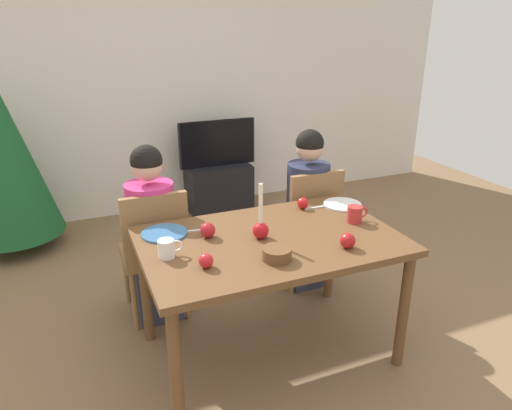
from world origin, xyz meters
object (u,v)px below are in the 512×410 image
object	(u,v)px
person_left_child	(153,237)
tv	(217,143)
apple_far_edge	(348,241)
candle_centerpiece	(261,227)
person_right_child	(307,212)
chair_left	(155,248)
plate_right	(342,204)
apple_by_right_mug	(303,203)
chair_right	(309,221)
bowl_walnuts	(277,254)
apple_by_left_plate	(208,230)
apple_near_candle	(206,261)
mug_right	(355,214)
dining_table	(270,251)
mug_left	(167,248)
plate_left	(164,233)
tv_stand	(219,187)
christmas_tree	(1,151)

from	to	relation	value
person_left_child	tv	xyz separation A→B (m)	(0.98, 1.66, 0.14)
apple_far_edge	candle_centerpiece	bearing A→B (deg)	142.70
person_right_child	tv	distance (m)	1.67
chair_left	plate_right	size ratio (longest dim) A/B	3.71
plate_right	apple_by_right_mug	bearing A→B (deg)	169.29
chair_right	person_left_child	size ratio (longest dim) A/B	0.77
chair_right	candle_centerpiece	distance (m)	0.92
bowl_walnuts	apple_by_left_plate	bearing A→B (deg)	122.42
candle_centerpiece	apple_near_candle	size ratio (longest dim) A/B	4.33
apple_by_left_plate	tv	bearing A→B (deg)	70.54
mug_right	apple_near_candle	size ratio (longest dim) A/B	1.85
chair_left	tv	xyz separation A→B (m)	(0.98, 1.69, 0.20)
apple_near_candle	dining_table	bearing A→B (deg)	23.65
tv	mug_left	size ratio (longest dim) A/B	6.22
plate_left	apple_by_left_plate	size ratio (longest dim) A/B	3.03
chair_right	plate_right	distance (m)	0.42
mug_right	tv	bearing A→B (deg)	92.38
tv	mug_left	world-z (taller)	tv
mug_left	apple_near_candle	size ratio (longest dim) A/B	1.76
tv_stand	mug_right	bearing A→B (deg)	-87.62
mug_right	apple_near_candle	distance (m)	0.99
plate_left	plate_right	world-z (taller)	same
plate_left	apple_near_candle	bearing A→B (deg)	-77.00
person_left_child	apple_far_edge	size ratio (longest dim) A/B	14.24
person_right_child	christmas_tree	distance (m)	2.53
plate_left	tv_stand	bearing A→B (deg)	64.33
person_left_child	bowl_walnuts	distance (m)	1.01
plate_left	mug_left	distance (m)	0.28
chair_left	apple_by_left_plate	distance (m)	0.59
mug_left	apple_by_left_plate	distance (m)	0.29
mug_right	bowl_walnuts	world-z (taller)	mug_right
person_left_child	mug_right	distance (m)	1.27
apple_near_candle	apple_by_left_plate	world-z (taller)	apple_by_left_plate
tv	plate_right	world-z (taller)	tv
plate_right	chair_right	bearing A→B (deg)	97.79
person_left_child	candle_centerpiece	world-z (taller)	person_left_child
person_left_child	apple_by_left_plate	bearing A→B (deg)	-66.56
candle_centerpiece	plate_left	bearing A→B (deg)	152.09
plate_left	dining_table	bearing A→B (deg)	-27.14
tv	mug_right	size ratio (longest dim) A/B	5.92
candle_centerpiece	plate_right	size ratio (longest dim) A/B	1.29
chair_right	person_right_child	size ratio (longest dim) A/B	0.77
plate_left	apple_far_edge	bearing A→B (deg)	-32.27
dining_table	bowl_walnuts	bearing A→B (deg)	-106.57
person_right_child	bowl_walnuts	size ratio (longest dim) A/B	7.97
dining_table	apple_by_left_plate	world-z (taller)	apple_by_left_plate
person_right_child	apple_near_candle	xyz separation A→B (m)	(-1.00, -0.82, 0.22)
chair_left	apple_by_left_plate	world-z (taller)	chair_left
chair_right	apple_far_edge	bearing A→B (deg)	-106.60
dining_table	person_right_child	size ratio (longest dim) A/B	1.19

